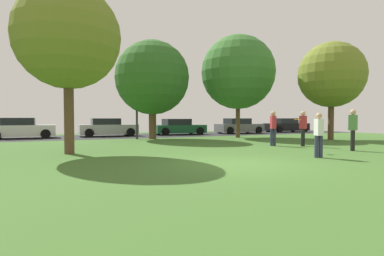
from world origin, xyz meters
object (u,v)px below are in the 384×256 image
at_px(parked_car_white, 22,129).
at_px(street_lamp_post, 137,106).
at_px(oak_tree_center, 152,78).
at_px(person_walking, 303,127).
at_px(person_thrower, 319,133).
at_px(parked_car_green, 178,127).
at_px(person_bystander, 353,128).
at_px(parked_car_grey, 239,126).
at_px(maple_tree_near, 68,37).
at_px(parked_car_black, 286,126).
at_px(person_catcher, 273,126).
at_px(birch_tree_lone, 238,72).
at_px(parked_car_silver, 108,128).
at_px(oak_tree_right, 332,75).
at_px(frisbee_disc, 298,120).

xyz_separation_m(parked_car_white, street_lamp_post, (7.12, -3.90, 1.59)).
xyz_separation_m(oak_tree_center, street_lamp_post, (-0.99, 0.31, -1.86)).
bearing_deg(person_walking, person_thrower, 115.53).
relative_size(person_thrower, parked_car_green, 0.36).
distance_m(person_bystander, parked_car_grey, 15.24).
relative_size(oak_tree_center, maple_tree_near, 1.00).
xyz_separation_m(parked_car_grey, parked_car_black, (5.87, 0.36, 0.00)).
relative_size(person_thrower, parked_car_black, 0.35).
height_order(maple_tree_near, person_catcher, maple_tree_near).
relative_size(maple_tree_near, parked_car_black, 1.45).
bearing_deg(birch_tree_lone, oak_tree_center, 170.26).
xyz_separation_m(person_thrower, parked_car_green, (1.06, 16.18, -0.26)).
distance_m(parked_car_white, parked_car_silver, 5.87).
bearing_deg(parked_car_silver, oak_tree_right, -37.89).
bearing_deg(parked_car_silver, frisbee_disc, -69.66).
xyz_separation_m(person_catcher, parked_car_white, (-12.22, 11.62, -0.33)).
bearing_deg(person_walking, oak_tree_right, -88.31).
distance_m(person_catcher, person_walking, 1.45).
height_order(maple_tree_near, street_lamp_post, maple_tree_near).
relative_size(parked_car_white, parked_car_silver, 0.97).
bearing_deg(oak_tree_center, parked_car_silver, 116.91).
relative_size(maple_tree_near, person_catcher, 3.75).
bearing_deg(parked_car_white, parked_car_green, 0.85).
distance_m(person_thrower, person_walking, 4.52).
distance_m(person_thrower, street_lamp_post, 12.69).
bearing_deg(parked_car_grey, frisbee_disc, -114.10).
bearing_deg(frisbee_disc, birch_tree_lone, 72.04).
xyz_separation_m(oak_tree_center, birch_tree_lone, (6.10, -1.05, 0.60)).
height_order(person_bystander, person_walking, person_bystander).
height_order(person_walking, street_lamp_post, street_lamp_post).
bearing_deg(parked_car_green, person_catcher, -87.64).
xyz_separation_m(maple_tree_near, parked_car_grey, (15.00, 10.93, -3.93)).
bearing_deg(person_bystander, person_thrower, 84.87).
height_order(birch_tree_lone, street_lamp_post, birch_tree_lone).
bearing_deg(person_bystander, birch_tree_lone, -26.49).
bearing_deg(person_walking, parked_car_white, 20.27).
xyz_separation_m(maple_tree_near, parked_car_white, (-2.61, 11.09, -3.91)).
xyz_separation_m(oak_tree_right, person_thrower, (-7.84, -6.36, -3.34)).
relative_size(person_walking, frisbee_disc, 4.64).
bearing_deg(parked_car_white, person_bystander, -47.19).
relative_size(oak_tree_right, birch_tree_lone, 0.86).
xyz_separation_m(oak_tree_right, frisbee_disc, (-7.26, -4.70, -2.86)).
bearing_deg(parked_car_silver, person_bystander, -62.26).
height_order(oak_tree_center, person_bystander, oak_tree_center).
bearing_deg(oak_tree_right, parked_car_green, 124.65).
xyz_separation_m(oak_tree_right, birch_tree_lone, (-4.31, 4.39, 0.50)).
xyz_separation_m(birch_tree_lone, parked_car_green, (-2.47, 5.43, -4.09)).
distance_m(parked_car_white, parked_car_grey, 17.61).
relative_size(oak_tree_right, street_lamp_post, 1.41).
bearing_deg(person_catcher, parked_car_grey, 174.16).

